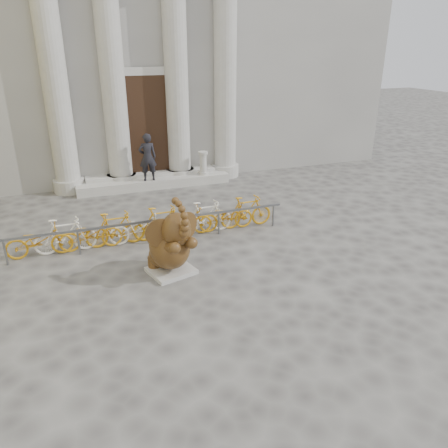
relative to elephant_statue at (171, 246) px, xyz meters
name	(u,v)px	position (x,y,z in m)	size (l,w,h in m)	color
ground	(243,309)	(1.05, -2.10, -0.76)	(80.00, 80.00, 0.00)	#474442
classical_building	(122,28)	(1.05, 12.83, 5.23)	(22.00, 10.70, 12.00)	gray
entrance_steps	(154,182)	(1.05, 7.30, -0.58)	(6.00, 1.20, 0.36)	#A8A59E
elephant_statue	(171,246)	(0.00, 0.00, 0.00)	(1.37, 1.64, 2.08)	#A8A59E
bike_rack	(150,224)	(-0.11, 2.12, -0.26)	(8.00, 0.53, 1.00)	slate
pedestrian	(148,157)	(0.80, 6.95, 0.52)	(0.67, 0.44, 1.83)	black
balustrade_post	(203,164)	(3.04, 7.00, 0.04)	(0.39, 0.39, 0.95)	#A8A59E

